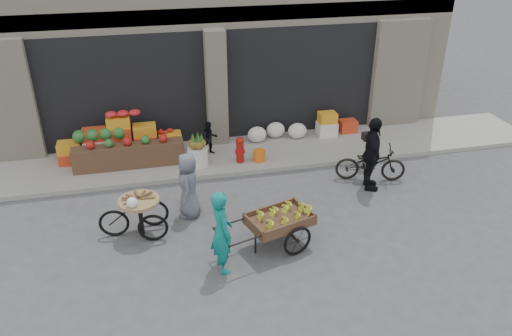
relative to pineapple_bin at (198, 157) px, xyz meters
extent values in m
plane|color=#424244|center=(0.75, -3.60, -0.37)|extent=(80.00, 80.00, 0.00)
cube|color=gray|center=(0.75, 0.50, -0.31)|extent=(18.00, 2.20, 0.12)
cube|color=beige|center=(0.75, 4.60, 3.13)|extent=(14.00, 6.00, 7.00)
cube|color=gray|center=(0.75, 1.75, 3.23)|extent=(14.00, 0.30, 0.40)
cube|color=black|center=(-1.73, 2.40, 1.30)|extent=(4.40, 1.60, 3.10)
cube|color=black|center=(3.23, 2.40, 1.30)|extent=(4.40, 1.60, 3.10)
cube|color=beige|center=(0.75, 1.55, 1.30)|extent=(0.55, 0.80, 3.22)
cube|color=brown|center=(-1.73, 0.35, 0.05)|extent=(2.80, 0.45, 0.60)
sphere|color=#1E5923|center=(-2.42, 0.85, 0.49)|extent=(0.34, 0.34, 0.34)
cylinder|color=silver|center=(0.00, 0.00, 0.00)|extent=(0.52, 0.52, 0.50)
cylinder|color=#A5140F|center=(1.10, -0.05, 0.03)|extent=(0.20, 0.20, 0.56)
sphere|color=#A5140F|center=(1.10, -0.05, 0.35)|extent=(0.22, 0.22, 0.22)
cylinder|color=orange|center=(1.60, -0.10, -0.10)|extent=(0.32, 0.32, 0.30)
ellipsoid|color=silver|center=(2.42, 1.10, -0.03)|extent=(1.70, 0.60, 0.44)
imported|color=black|center=(0.40, 0.60, 0.21)|extent=(0.51, 0.43, 0.93)
cube|color=brown|center=(1.17, -3.65, 0.20)|extent=(1.43, 1.14, 0.11)
torus|color=black|center=(1.44, -4.04, -0.06)|extent=(0.62, 0.24, 0.63)
torus|color=black|center=(1.18, -3.19, -0.06)|extent=(0.62, 0.24, 0.63)
cylinder|color=black|center=(0.65, -3.82, -0.11)|extent=(0.05, 0.05, 0.52)
imported|color=#0F7571|center=(-0.06, -4.13, 0.47)|extent=(0.51, 0.68, 1.67)
cylinder|color=#9E7F51|center=(-1.51, -2.63, 0.43)|extent=(0.91, 0.91, 0.07)
cube|color=black|center=(-1.51, -2.63, 0.03)|extent=(0.09, 0.09, 0.80)
torus|color=black|center=(-1.28, -2.93, -0.06)|extent=(0.62, 0.11, 0.62)
torus|color=black|center=(-1.23, -2.37, -0.06)|extent=(0.62, 0.11, 0.62)
torus|color=black|center=(-2.06, -2.58, -0.06)|extent=(0.62, 0.11, 0.62)
imported|color=slate|center=(-0.45, -2.12, 0.38)|extent=(0.59, 0.80, 1.49)
imported|color=black|center=(4.11, -1.51, 0.08)|extent=(1.81, 1.06, 0.90)
imported|color=black|center=(3.91, -1.91, 0.54)|extent=(0.73, 1.15, 1.83)
camera|label=1|loc=(-1.14, -11.58, 5.69)|focal=35.00mm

